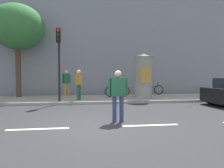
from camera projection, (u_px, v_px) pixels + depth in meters
ground_plane at (96, 127)px, 6.23m from camera, size 80.00×80.00×0.00m
sidewalk_curb at (90, 99)px, 13.16m from camera, size 36.00×4.00×0.15m
lane_markings at (96, 127)px, 6.23m from camera, size 25.80×0.16×0.01m
building_backdrop at (88, 44)px, 17.94m from camera, size 36.00×5.00×8.64m
traffic_light at (59, 52)px, 11.07m from camera, size 0.24×0.45×3.96m
poster_column at (143, 76)px, 12.80m from camera, size 1.16×1.16×2.79m
street_tree at (18, 27)px, 13.54m from camera, size 3.50×3.50×6.13m
pedestrian_near_pole at (118, 91)px, 6.89m from camera, size 0.67×0.26×1.74m
pedestrian_in_light_jacket at (79, 82)px, 11.88m from camera, size 0.39×0.56×1.76m
pedestrian_in_red_top at (66, 81)px, 13.89m from camera, size 0.54×0.44×1.80m
bicycle_leaning at (152, 90)px, 15.23m from camera, size 1.77×0.11×1.09m
bicycle_upright at (117, 91)px, 13.88m from camera, size 1.76×0.34×1.09m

